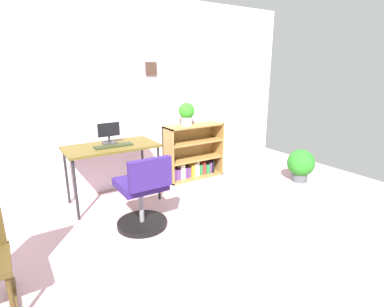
# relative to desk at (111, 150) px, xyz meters

# --- Properties ---
(ground_plane) EXTENTS (6.24, 6.24, 0.00)m
(ground_plane) POSITION_rel_desk_xyz_m (0.37, -1.73, -0.66)
(ground_plane) COLOR #B28C93
(wall_back) EXTENTS (5.20, 0.12, 2.48)m
(wall_back) POSITION_rel_desk_xyz_m (0.37, 0.42, 0.58)
(wall_back) COLOR silver
(wall_back) RESTS_ON ground_plane
(desk) EXTENTS (1.06, 0.57, 0.71)m
(desk) POSITION_rel_desk_xyz_m (0.00, 0.00, 0.00)
(desk) COLOR brown
(desk) RESTS_ON ground_plane
(monitor) EXTENTS (0.26, 0.18, 0.25)m
(monitor) POSITION_rel_desk_xyz_m (0.02, 0.11, 0.18)
(monitor) COLOR #262628
(monitor) RESTS_ON desk
(keyboard) EXTENTS (0.43, 0.13, 0.02)m
(keyboard) POSITION_rel_desk_xyz_m (0.01, -0.07, 0.07)
(keyboard) COLOR #29301A
(keyboard) RESTS_ON desk
(office_chair) EXTENTS (0.52, 0.55, 0.80)m
(office_chair) POSITION_rel_desk_xyz_m (0.04, -0.80, -0.31)
(office_chair) COLOR black
(office_chair) RESTS_ON ground_plane
(bookshelf_low) EXTENTS (0.89, 0.30, 0.80)m
(bookshelf_low) POSITION_rel_desk_xyz_m (1.28, 0.23, -0.31)
(bookshelf_low) COLOR olive
(bookshelf_low) RESTS_ON ground_plane
(potted_plant_on_shelf) EXTENTS (0.22, 0.22, 0.33)m
(potted_plant_on_shelf) POSITION_rel_desk_xyz_m (1.16, 0.17, 0.33)
(potted_plant_on_shelf) COLOR #B7B2A8
(potted_plant_on_shelf) RESTS_ON bookshelf_low
(potted_plant_floor) EXTENTS (0.39, 0.39, 0.47)m
(potted_plant_floor) POSITION_rel_desk_xyz_m (2.50, -0.78, -0.40)
(potted_plant_floor) COLOR #474C51
(potted_plant_floor) RESTS_ON ground_plane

